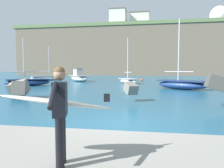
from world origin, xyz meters
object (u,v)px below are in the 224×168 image
(surfer_with_board, at_px, (59,107))
(station_building_central, at_px, (137,22))
(station_building_east, at_px, (140,21))
(radar_dome, at_px, (219,17))
(boat_near_left, at_px, (182,84))
(boat_mid_centre, at_px, (47,78))
(station_building_west, at_px, (118,18))
(mooring_buoy_inner, at_px, (181,82))
(station_building_annex, at_px, (121,24))
(boat_near_right, at_px, (79,77))
(boat_near_centre, at_px, (28,82))
(mooring_buoy_middle, at_px, (142,80))
(boat_mid_left, at_px, (129,81))

(surfer_with_board, height_order, station_building_central, station_building_central)
(station_building_central, distance_m, station_building_east, 1.90)
(radar_dome, bearing_deg, station_building_central, -166.79)
(boat_near_left, relative_size, station_building_east, 0.93)
(boat_mid_centre, xyz_separation_m, station_building_west, (8.04, 43.02, 21.46))
(station_building_central, bearing_deg, boat_near_left, -83.63)
(boat_mid_centre, xyz_separation_m, mooring_buoy_inner, (23.64, -4.28, -0.26))
(station_building_annex, bearing_deg, radar_dome, 11.26)
(boat_near_right, bearing_deg, station_building_central, 81.46)
(station_building_central, bearing_deg, boat_near_centre, -100.09)
(boat_near_right, relative_size, radar_dome, 0.56)
(surfer_with_board, xyz_separation_m, mooring_buoy_middle, (1.12, 32.83, -1.06))
(boat_mid_left, distance_m, station_building_east, 58.25)
(mooring_buoy_middle, height_order, station_building_east, station_building_east)
(radar_dome, distance_m, station_building_central, 35.23)
(station_building_east, bearing_deg, boat_mid_centre, -108.83)
(boat_near_centre, distance_m, station_building_west, 59.94)
(boat_mid_centre, height_order, mooring_buoy_inner, boat_mid_centre)
(surfer_with_board, relative_size, boat_mid_centre, 0.32)
(boat_near_right, relative_size, boat_mid_centre, 0.85)
(boat_mid_left, distance_m, boat_mid_centre, 17.36)
(boat_near_left, bearing_deg, station_building_west, 103.64)
(mooring_buoy_middle, distance_m, station_building_east, 51.79)
(boat_near_right, distance_m, boat_mid_centre, 7.64)
(boat_mid_left, relative_size, mooring_buoy_inner, 14.99)
(surfer_with_board, distance_m, station_building_east, 82.50)
(boat_near_left, distance_m, station_building_west, 62.90)
(mooring_buoy_inner, distance_m, station_building_east, 56.50)
(surfer_with_board, bearing_deg, station_building_east, 90.35)
(radar_dome, xyz_separation_m, station_building_west, (-41.07, -13.87, -2.35))
(surfer_with_board, relative_size, radar_dome, 0.21)
(boat_near_right, xyz_separation_m, mooring_buoy_middle, (10.60, 2.95, -0.49))
(boat_near_centre, bearing_deg, mooring_buoy_middle, 43.48)
(boat_near_left, bearing_deg, surfer_with_board, -106.42)
(boat_near_right, height_order, mooring_buoy_inner, boat_near_right)
(boat_mid_centre, distance_m, station_building_east, 54.44)
(boat_near_right, relative_size, mooring_buoy_middle, 12.55)
(surfer_with_board, bearing_deg, radar_dome, 70.05)
(radar_dome, relative_size, station_building_west, 1.44)
(mooring_buoy_middle, bearing_deg, station_building_west, 102.87)
(boat_near_left, distance_m, mooring_buoy_inner, 10.31)
(surfer_with_board, xyz_separation_m, boat_mid_left, (-0.69, 25.70, -0.84))
(station_building_west, bearing_deg, mooring_buoy_inner, -71.75)
(mooring_buoy_inner, xyz_separation_m, station_building_annex, (-15.25, 53.06, 20.70))
(boat_near_centre, xyz_separation_m, station_building_east, (12.24, 60.24, 21.21))
(surfer_with_board, distance_m, mooring_buoy_inner, 29.07)
(radar_dome, bearing_deg, boat_mid_left, -117.49)
(boat_near_left, height_order, boat_near_right, boat_near_left)
(radar_dome, relative_size, station_building_east, 1.29)
(boat_near_right, xyz_separation_m, station_building_east, (8.99, 50.05, 20.98))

